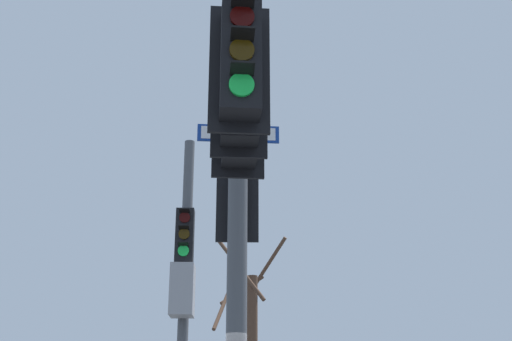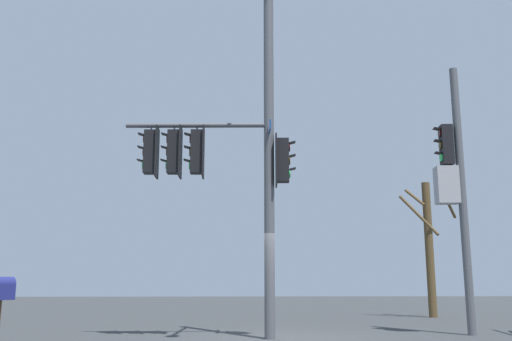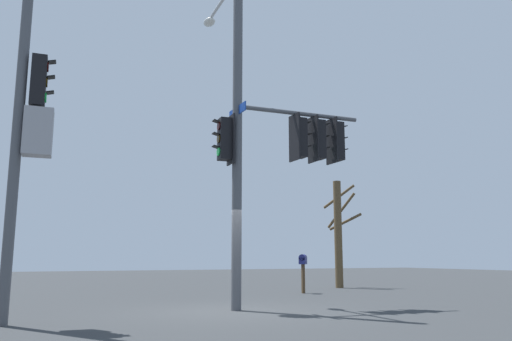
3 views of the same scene
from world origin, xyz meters
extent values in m
cylinder|color=#4C4F54|center=(0.23, 0.16, 4.75)|extent=(0.26, 0.26, 9.50)
cylinder|color=#4C4F54|center=(2.05, 0.07, 5.25)|extent=(3.65, 0.32, 0.12)
cube|color=black|center=(2.06, 0.07, 4.55)|extent=(0.30, 0.36, 1.10)
cube|color=black|center=(1.89, 0.06, 4.55)|extent=(0.04, 0.56, 1.30)
cylinder|color=#2F0403|center=(2.23, 0.07, 4.89)|extent=(0.03, 0.22, 0.22)
cube|color=black|center=(2.30, 0.07, 5.01)|extent=(0.16, 0.21, 0.06)
cylinder|color=#352504|center=(2.23, 0.07, 4.55)|extent=(0.03, 0.22, 0.22)
cube|color=black|center=(2.30, 0.07, 4.67)|extent=(0.16, 0.21, 0.06)
cylinder|color=#19D147|center=(2.23, 0.07, 4.21)|extent=(0.03, 0.22, 0.22)
cube|color=black|center=(2.30, 0.07, 4.33)|extent=(0.16, 0.21, 0.06)
cylinder|color=#4C4F54|center=(2.06, 0.07, 5.18)|extent=(0.04, 0.04, 0.15)
cube|color=black|center=(2.64, 0.03, 4.55)|extent=(0.31, 0.37, 1.10)
cube|color=black|center=(2.47, 0.04, 4.55)|extent=(0.05, 0.56, 1.30)
cylinder|color=#2F0403|center=(2.81, 0.03, 4.89)|extent=(0.03, 0.22, 0.22)
cube|color=black|center=(2.88, 0.03, 5.01)|extent=(0.16, 0.21, 0.06)
cylinder|color=#352504|center=(2.81, 0.03, 4.55)|extent=(0.03, 0.22, 0.22)
cube|color=black|center=(2.88, 0.03, 4.67)|extent=(0.16, 0.21, 0.06)
cylinder|color=#19D147|center=(2.81, 0.03, 4.21)|extent=(0.03, 0.22, 0.22)
cube|color=black|center=(2.88, 0.03, 4.33)|extent=(0.16, 0.21, 0.06)
cylinder|color=#4C4F54|center=(2.64, 0.03, 5.18)|extent=(0.04, 0.04, 0.15)
cube|color=black|center=(3.23, 0.00, 4.55)|extent=(0.30, 0.36, 1.10)
cube|color=black|center=(3.06, 0.00, 4.55)|extent=(0.04, 0.56, 1.30)
cylinder|color=#2F0403|center=(3.40, 0.00, 4.89)|extent=(0.03, 0.22, 0.22)
cube|color=black|center=(3.47, 0.00, 5.01)|extent=(0.16, 0.21, 0.06)
cylinder|color=#352504|center=(3.40, 0.00, 4.55)|extent=(0.03, 0.22, 0.22)
cube|color=black|center=(3.47, 0.00, 4.67)|extent=(0.16, 0.21, 0.06)
cylinder|color=#19D147|center=(3.40, 0.00, 4.21)|extent=(0.03, 0.22, 0.22)
cube|color=black|center=(3.47, 0.00, 4.33)|extent=(0.16, 0.21, 0.06)
cylinder|color=#4C4F54|center=(3.23, 0.00, 5.18)|extent=(0.04, 0.04, 0.15)
cube|color=black|center=(-0.12, 0.18, 4.33)|extent=(0.32, 0.38, 1.10)
cube|color=black|center=(0.05, 0.17, 4.33)|extent=(0.08, 0.56, 1.30)
cylinder|color=#2F0403|center=(-0.28, 0.19, 4.67)|extent=(0.04, 0.22, 0.22)
cube|color=black|center=(-0.36, 0.20, 4.79)|extent=(0.17, 0.22, 0.06)
cylinder|color=#352504|center=(-0.28, 0.19, 4.33)|extent=(0.04, 0.22, 0.22)
cube|color=black|center=(-0.36, 0.20, 4.45)|extent=(0.17, 0.22, 0.06)
cylinder|color=#19D147|center=(-0.28, 0.19, 3.99)|extent=(0.04, 0.22, 0.22)
cube|color=black|center=(-0.36, 0.20, 4.11)|extent=(0.17, 0.22, 0.06)
cube|color=navy|center=(0.23, 0.16, 5.13)|extent=(0.04, 1.10, 0.24)
cube|color=white|center=(0.25, 0.16, 5.13)|extent=(0.02, 1.00, 0.18)
cylinder|color=#4C4F54|center=(-4.98, -0.58, 3.58)|extent=(0.22, 0.22, 7.16)
cube|color=#99999E|center=(-4.58, -0.61, 3.87)|extent=(0.60, 0.50, 1.00)
cube|color=black|center=(-4.65, -0.61, 4.97)|extent=(0.33, 0.38, 1.10)
cylinder|color=#2F0403|center=(-4.48, -0.62, 5.31)|extent=(0.05, 0.22, 0.22)
cube|color=black|center=(-4.41, -0.62, 5.43)|extent=(0.18, 0.22, 0.06)
cylinder|color=#352504|center=(-4.48, -0.62, 4.97)|extent=(0.05, 0.22, 0.22)
cube|color=black|center=(-4.41, -0.62, 5.09)|extent=(0.18, 0.22, 0.06)
cylinder|color=#19D147|center=(-4.48, -0.62, 4.63)|extent=(0.05, 0.22, 0.22)
cube|color=black|center=(-4.41, -0.62, 4.75)|extent=(0.18, 0.22, 0.06)
cylinder|color=#503829|center=(-7.36, 0.68, 4.92)|extent=(0.81, 1.21, 1.69)
cylinder|color=#503829|center=(-8.19, 0.37, 4.26)|extent=(1.41, 0.67, 1.60)
cylinder|color=#503829|center=(-8.45, 0.81, 4.59)|extent=(0.53, 1.16, 0.85)
cylinder|color=#503829|center=(-8.34, 1.44, 5.20)|extent=(0.94, 0.97, 1.37)
cylinder|color=#503829|center=(-7.61, 0.71, 4.94)|extent=(0.75, 0.72, 1.16)
camera|label=1|loc=(8.54, -0.33, 1.53)|focal=47.27mm
camera|label=2|loc=(1.17, 13.92, 1.33)|focal=39.35mm
camera|label=3|loc=(-4.78, -11.86, 1.31)|focal=35.72mm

